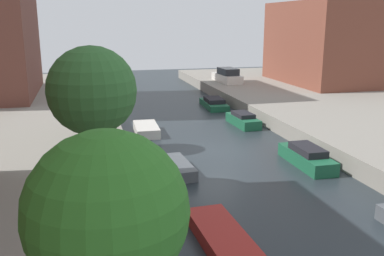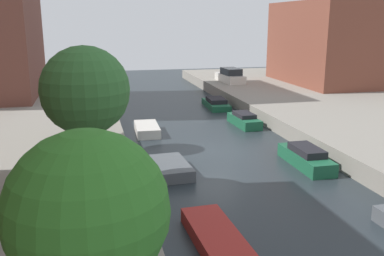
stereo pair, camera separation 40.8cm
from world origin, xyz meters
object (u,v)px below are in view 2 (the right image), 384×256
Objects in this scene: street_tree_0 at (88,212)px; street_tree_2 at (87,90)px; moored_boat_left_3 at (147,129)px; street_tree_1 at (85,91)px; moored_boat_right_3 at (244,120)px; moored_boat_left_2 at (170,168)px; low_block_right at (338,43)px; parked_car at (230,76)px; moored_boat_right_2 at (306,158)px; moored_boat_right_4 at (216,104)px; moored_boat_left_1 at (218,240)px; street_tree_3 at (87,77)px.

street_tree_0 is 0.96× the size of street_tree_2.
moored_boat_left_3 is at bearing 68.96° from street_tree_2.
street_tree_1 is at bearing 90.00° from street_tree_0.
moored_boat_left_3 is at bearing -174.93° from moored_boat_right_3.
street_tree_2 is 5.83m from moored_boat_left_2.
parked_car is (-10.52, 2.70, -3.41)m from low_block_right.
parked_car is at bearing 68.10° from street_tree_0.
moored_boat_left_3 is at bearing 130.40° from moored_boat_right_2.
moored_boat_right_2 is at bearing -89.55° from moored_boat_right_4.
moored_boat_left_1 is 16.93m from moored_boat_right_3.
moored_boat_left_3 is (3.60, 3.26, -3.92)m from street_tree_3.
moored_boat_right_4 is at bearing 45.20° from street_tree_3.
street_tree_3 is 0.93× the size of parked_car.
parked_car is 8.77m from moored_boat_right_4.
parked_car is 23.65m from moored_boat_right_2.
moored_boat_left_2 is (-10.64, -22.78, -1.34)m from parked_car.
moored_boat_left_3 is (3.60, 9.35, -4.16)m from street_tree_2.
low_block_right reaches higher than moored_boat_right_4.
moored_boat_right_2 reaches higher than moored_boat_left_2.
street_tree_1 is 24.59m from moored_boat_right_4.
parked_car reaches higher than moored_boat_left_2.
moored_boat_left_3 is (-0.31, 14.95, 0.04)m from moored_boat_left_1.
low_block_right reaches higher than street_tree_0.
street_tree_1 is (0.00, 6.20, 0.95)m from street_tree_0.
street_tree_1 reaches higher than moored_boat_left_3.
low_block_right is 2.88× the size of moored_boat_right_4.
street_tree_2 is 28.47m from parked_car.
moored_boat_right_4 is at bearing 46.64° from moored_boat_left_3.
street_tree_3 reaches higher than moored_boat_left_3.
moored_boat_left_2 is at bearing -129.52° from moored_boat_right_3.
moored_boat_left_1 is (-20.95, -27.32, -4.77)m from low_block_right.
moored_boat_right_3 is at bearing -104.62° from parked_car.
moored_boat_right_3 is (10.56, 3.88, -3.82)m from street_tree_3.
moored_boat_right_2 is (10.62, -4.98, -3.78)m from street_tree_3.
moored_boat_right_2 is at bearing -4.49° from moored_boat_left_2.
moored_boat_left_1 is 1.35× the size of moored_boat_left_3.
street_tree_2 is 8.02m from moored_boat_left_1.
street_tree_2 reaches higher than moored_boat_right_3.
moored_boat_left_3 is 10.83m from moored_boat_right_2.
street_tree_3 is (0.00, 11.13, -0.99)m from street_tree_1.
street_tree_1 is 1.23× the size of street_tree_3.
street_tree_1 reaches higher than street_tree_2.
street_tree_2 is at bearing 90.00° from street_tree_1.
moored_boat_right_4 is (-14.37, -5.07, -4.68)m from low_block_right.
street_tree_1 is 18.98m from moored_boat_right_3.
moored_boat_right_2 is 0.92× the size of moored_boat_right_4.
moored_boat_left_1 is (3.91, 5.64, -4.01)m from street_tree_0.
low_block_right is 25.05m from moored_boat_left_3.
street_tree_1 is 5.10m from street_tree_2.
moored_boat_left_2 is 0.99× the size of moored_boat_left_3.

